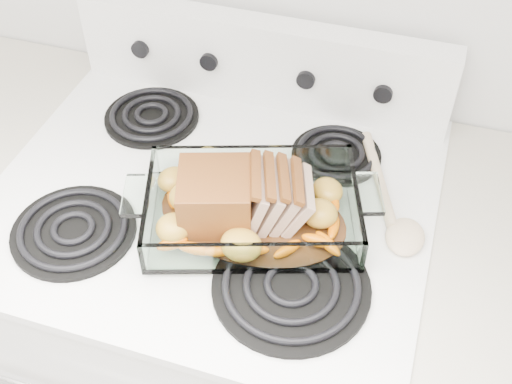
% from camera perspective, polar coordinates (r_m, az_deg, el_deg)
% --- Properties ---
extents(electric_range, '(0.78, 0.70, 1.12)m').
position_cam_1_polar(electric_range, '(1.51, -3.01, -12.18)').
color(electric_range, white).
rests_on(electric_range, ground).
extents(baking_dish, '(0.35, 0.23, 0.07)m').
position_cam_1_polar(baking_dish, '(1.08, -0.32, -1.82)').
color(baking_dish, white).
rests_on(baking_dish, electric_range).
extents(pork_roast, '(0.22, 0.12, 0.10)m').
position_cam_1_polar(pork_roast, '(1.06, -1.94, -0.15)').
color(pork_roast, brown).
rests_on(pork_roast, baking_dish).
extents(roast_vegetables, '(0.34, 0.19, 0.04)m').
position_cam_1_polar(roast_vegetables, '(1.10, 0.04, -0.21)').
color(roast_vegetables, '#F46C00').
rests_on(roast_vegetables, baking_dish).
extents(wooden_spoon, '(0.15, 0.28, 0.02)m').
position_cam_1_polar(wooden_spoon, '(1.13, 12.08, -1.58)').
color(wooden_spoon, beige).
rests_on(wooden_spoon, electric_range).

